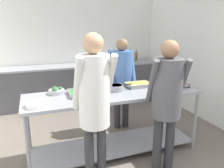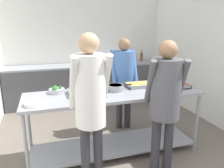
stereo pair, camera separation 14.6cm
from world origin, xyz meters
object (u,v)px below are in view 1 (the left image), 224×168
guest_serving_left (167,95)px  water_bottle (136,56)px  sauce_pan (116,87)px  broccoli_bowl (56,91)px  serving_tray_vegetables (171,85)px  serving_tray_roast (85,92)px  serving_tray_greens (138,85)px  guest_serving_right (94,98)px  plate_stack (37,104)px  cook_behind_counter (122,75)px

guest_serving_left → water_bottle: guest_serving_left is taller
sauce_pan → water_bottle: size_ratio=1.26×
broccoli_bowl → serving_tray_vegetables: 1.72m
broccoli_bowl → serving_tray_roast: 0.40m
broccoli_bowl → sauce_pan: broccoli_bowl is taller
serving_tray_greens → guest_serving_right: bearing=-138.2°
serving_tray_greens → serving_tray_vegetables: size_ratio=0.82×
plate_stack → serving_tray_roast: (0.64, 0.26, 0.00)m
guest_serving_left → serving_tray_roast: bearing=139.5°
guest_serving_left → water_bottle: (1.13, 3.12, 0.02)m
serving_tray_roast → water_bottle: bearing=50.9°
broccoli_bowl → cook_behind_counter: bearing=23.2°
serving_tray_greens → guest_serving_left: size_ratio=0.23×
serving_tray_vegetables → guest_serving_left: 0.81m
serving_tray_greens → guest_serving_right: (-0.94, -0.84, 0.16)m
sauce_pan → guest_serving_left: size_ratio=0.22×
broccoli_bowl → water_bottle: size_ratio=0.73×
serving_tray_vegetables → guest_serving_right: size_ratio=0.27×
sauce_pan → water_bottle: water_bottle is taller
plate_stack → water_bottle: water_bottle is taller
serving_tray_greens → guest_serving_right: 1.27m
serving_tray_vegetables → sauce_pan: bearing=174.0°
sauce_pan → serving_tray_roast: bearing=-177.9°
plate_stack → cook_behind_counter: 1.73m
plate_stack → water_bottle: bearing=45.8°
serving_tray_greens → cook_behind_counter: (-0.05, 0.56, 0.05)m
broccoli_bowl → serving_tray_greens: (1.23, -0.05, -0.01)m
sauce_pan → cook_behind_counter: size_ratio=0.23×
serving_tray_greens → water_bottle: bearing=64.6°
sauce_pan → serving_tray_vegetables: 0.88m
guest_serving_right → serving_tray_greens: bearing=41.8°
broccoli_bowl → serving_tray_roast: broccoli_bowl is taller
serving_tray_roast → serving_tray_greens: size_ratio=1.17×
sauce_pan → serving_tray_vegetables: size_ratio=0.78×
water_bottle → guest_serving_left: bearing=-110.0°
serving_tray_greens → serving_tray_vegetables: same height
serving_tray_vegetables → guest_serving_right: (-1.40, -0.66, 0.16)m
cook_behind_counter → serving_tray_roast: bearing=-140.8°
guest_serving_right → water_bottle: guest_serving_right is taller
broccoli_bowl → serving_tray_vegetables: (1.70, -0.23, -0.01)m
broccoli_bowl → sauce_pan: 0.83m
broccoli_bowl → sauce_pan: size_ratio=0.58×
serving_tray_vegetables → water_bottle: bearing=75.8°
broccoli_bowl → water_bottle: 3.25m
serving_tray_vegetables → cook_behind_counter: size_ratio=0.29×
guest_serving_right → cook_behind_counter: size_ratio=1.09×
serving_tray_roast → serving_tray_greens: 0.87m
serving_tray_greens → plate_stack: bearing=-166.4°
guest_serving_right → cook_behind_counter: (0.89, 1.40, -0.11)m
sauce_pan → guest_serving_left: 0.82m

